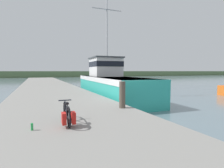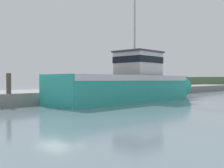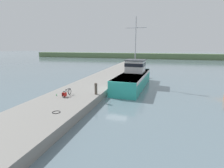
% 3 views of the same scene
% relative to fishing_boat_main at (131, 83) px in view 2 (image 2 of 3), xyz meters
% --- Properties ---
extents(ground_plane, '(320.00, 320.00, 0.00)m').
position_rel_fishing_boat_main_xyz_m(ground_plane, '(-1.03, -6.21, -1.41)').
color(ground_plane, slate).
extents(dock_pier, '(5.92, 80.00, 0.81)m').
position_rel_fishing_boat_main_xyz_m(dock_pier, '(-5.30, -6.21, -1.01)').
color(dock_pier, gray).
rests_on(dock_pier, ground_plane).
extents(fishing_boat_main, '(3.99, 15.16, 10.04)m').
position_rel_fishing_boat_main_xyz_m(fishing_boat_main, '(0.00, 0.00, 0.00)').
color(fishing_boat_main, teal).
rests_on(fishing_boat_main, ground_plane).
extents(mooring_post, '(0.29, 0.29, 1.23)m').
position_rel_fishing_boat_main_xyz_m(mooring_post, '(-2.84, -8.62, 0.01)').
color(mooring_post, '#51473D').
rests_on(mooring_post, dock_pier).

